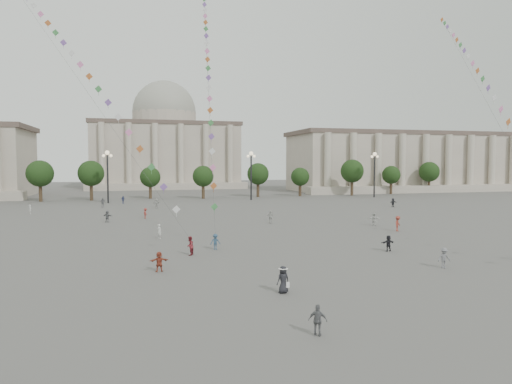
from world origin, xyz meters
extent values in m
plane|color=#4E4B49|center=(0.00, 0.00, 0.00)|extent=(360.00, 360.00, 0.00)
cube|color=#A89D8D|center=(75.00, 95.00, 8.00)|extent=(80.00, 22.00, 16.00)
cube|color=brown|center=(75.00, 95.00, 16.60)|extent=(81.60, 22.44, 1.20)
cube|color=#A89D8D|center=(75.00, 82.00, 1.00)|extent=(84.00, 4.00, 2.00)
cube|color=#A89D8D|center=(0.00, 130.00, 10.00)|extent=(46.00, 30.00, 20.00)
cube|color=brown|center=(0.00, 130.00, 20.60)|extent=(46.92, 30.60, 1.20)
cube|color=#A89D8D|center=(0.00, 113.00, 1.00)|extent=(48.30, 4.00, 2.00)
cylinder|color=#A89D8D|center=(0.00, 130.00, 22.50)|extent=(21.00, 21.00, 5.00)
sphere|color=gray|center=(0.00, 130.00, 25.00)|extent=(21.00, 21.00, 21.00)
cylinder|color=#382B1C|center=(-30.00, 78.00, 1.76)|extent=(0.70, 0.70, 3.52)
sphere|color=black|center=(-30.00, 78.00, 5.44)|extent=(5.12, 5.12, 5.12)
cylinder|color=#382B1C|center=(-18.00, 78.00, 1.76)|extent=(0.70, 0.70, 3.52)
sphere|color=black|center=(-18.00, 78.00, 5.44)|extent=(5.12, 5.12, 5.12)
cylinder|color=#382B1C|center=(-6.00, 78.00, 1.76)|extent=(0.70, 0.70, 3.52)
sphere|color=black|center=(-6.00, 78.00, 5.44)|extent=(5.12, 5.12, 5.12)
cylinder|color=#382B1C|center=(6.00, 78.00, 1.76)|extent=(0.70, 0.70, 3.52)
sphere|color=black|center=(6.00, 78.00, 5.44)|extent=(5.12, 5.12, 5.12)
cylinder|color=#382B1C|center=(18.00, 78.00, 1.76)|extent=(0.70, 0.70, 3.52)
sphere|color=black|center=(18.00, 78.00, 5.44)|extent=(5.12, 5.12, 5.12)
cylinder|color=#382B1C|center=(30.00, 78.00, 1.76)|extent=(0.70, 0.70, 3.52)
sphere|color=black|center=(30.00, 78.00, 5.44)|extent=(5.12, 5.12, 5.12)
cylinder|color=#382B1C|center=(42.00, 78.00, 1.76)|extent=(0.70, 0.70, 3.52)
sphere|color=black|center=(42.00, 78.00, 5.44)|extent=(5.12, 5.12, 5.12)
cylinder|color=#382B1C|center=(54.00, 78.00, 1.76)|extent=(0.70, 0.70, 3.52)
sphere|color=black|center=(54.00, 78.00, 5.44)|extent=(5.12, 5.12, 5.12)
cylinder|color=#382B1C|center=(66.00, 78.00, 1.76)|extent=(0.70, 0.70, 3.52)
sphere|color=black|center=(66.00, 78.00, 5.44)|extent=(5.12, 5.12, 5.12)
cylinder|color=#262628|center=(-15.00, 70.00, 5.00)|extent=(0.36, 0.36, 10.00)
sphere|color=#FFE5B2|center=(-15.00, 70.00, 10.20)|extent=(0.90, 0.90, 0.90)
sphere|color=#FFE5B2|center=(-15.70, 70.00, 9.60)|extent=(0.60, 0.60, 0.60)
sphere|color=#FFE5B2|center=(-14.30, 70.00, 9.60)|extent=(0.60, 0.60, 0.60)
cylinder|color=#262628|center=(15.00, 70.00, 5.00)|extent=(0.36, 0.36, 10.00)
sphere|color=#FFE5B2|center=(15.00, 70.00, 10.20)|extent=(0.90, 0.90, 0.90)
sphere|color=#FFE5B2|center=(14.30, 70.00, 9.60)|extent=(0.60, 0.60, 0.60)
sphere|color=#FFE5B2|center=(15.70, 70.00, 9.60)|extent=(0.60, 0.60, 0.60)
cylinder|color=#262628|center=(45.00, 70.00, 5.00)|extent=(0.36, 0.36, 10.00)
sphere|color=#FFE5B2|center=(45.00, 70.00, 10.20)|extent=(0.90, 0.90, 0.90)
sphere|color=#FFE5B2|center=(44.30, 70.00, 9.60)|extent=(0.60, 0.60, 0.60)
sphere|color=#FFE5B2|center=(45.70, 70.00, 9.60)|extent=(0.60, 0.60, 0.60)
imported|color=navy|center=(-12.02, 68.00, 0.78)|extent=(0.96, 0.84, 1.55)
imported|color=black|center=(13.34, 10.51, 0.75)|extent=(1.42, 0.58, 1.49)
imported|color=#BCBCB7|center=(-5.91, 56.56, 0.87)|extent=(1.61, 1.38, 1.75)
imported|color=slate|center=(13.93, 3.34, 0.80)|extent=(1.08, 0.68, 1.61)
imported|color=silver|center=(20.68, 26.34, 0.84)|extent=(1.64, 0.91, 1.68)
imported|color=maroon|center=(21.02, 21.28, 0.92)|extent=(1.34, 1.29, 1.83)
imported|color=black|center=(36.51, 47.78, 0.83)|extent=(1.62, 0.86, 1.66)
imported|color=silver|center=(-25.86, 52.44, 0.74)|extent=(0.53, 0.63, 1.49)
imported|color=slate|center=(-13.27, 38.69, 0.82)|extent=(1.51, 1.30, 1.64)
imported|color=silver|center=(-6.95, 22.98, 0.80)|extent=(0.64, 0.70, 1.60)
imported|color=slate|center=(-15.45, 61.09, 0.88)|extent=(1.09, 0.62, 1.75)
imported|color=#A0342B|center=(-8.10, 41.74, 0.77)|extent=(0.87, 1.12, 1.53)
imported|color=#B5B6B1|center=(8.19, 31.86, 0.87)|extent=(1.10, 0.75, 1.74)
imported|color=#9D3F2A|center=(-7.66, 7.75, 0.77)|extent=(1.45, 0.51, 1.54)
imported|color=#5D5E61|center=(-0.95, -7.20, 0.76)|extent=(0.96, 0.74, 1.52)
imported|color=maroon|center=(-4.74, 13.28, 0.85)|extent=(0.96, 1.03, 1.70)
imported|color=navy|center=(-2.11, 15.30, 0.76)|extent=(1.03, 0.66, 1.51)
imported|color=black|center=(-0.34, 0.01, 0.86)|extent=(0.96, 0.76, 1.72)
cone|color=white|center=(-0.34, 0.01, 1.62)|extent=(0.52, 0.52, 0.14)
cylinder|color=white|center=(-0.34, 0.01, 1.56)|extent=(0.60, 0.60, 0.02)
cube|color=white|center=(-0.09, -0.14, 0.55)|extent=(0.22, 0.10, 0.35)
cylinder|color=#3F3F3F|center=(-16.11, 28.88, 18.67)|extent=(0.02, 0.02, 51.67)
cube|color=white|center=(-5.77, 14.70, 3.98)|extent=(0.76, 0.25, 0.76)
cube|color=#8256AD|center=(-6.80, 16.12, 5.97)|extent=(0.76, 0.25, 0.76)
cube|color=#418E4A|center=(-7.84, 17.54, 7.81)|extent=(0.76, 0.25, 0.76)
cube|color=#C0632D|center=(-8.87, 18.96, 9.56)|extent=(0.76, 0.25, 0.76)
cube|color=pink|center=(-9.91, 20.37, 11.25)|extent=(0.76, 0.25, 0.76)
cube|color=white|center=(-10.94, 21.79, 12.88)|extent=(0.76, 0.25, 0.76)
cube|color=#8256AD|center=(-11.97, 23.21, 14.47)|extent=(0.76, 0.25, 0.76)
cube|color=#418E4A|center=(-13.01, 24.63, 16.03)|extent=(0.76, 0.25, 0.76)
cube|color=#C0632D|center=(-14.04, 26.04, 17.56)|extent=(0.76, 0.25, 0.76)
cube|color=pink|center=(-15.07, 27.46, 19.07)|extent=(0.76, 0.25, 0.76)
cube|color=white|center=(-16.11, 28.88, 20.55)|extent=(0.76, 0.25, 0.76)
cube|color=#8256AD|center=(-17.14, 30.30, 22.01)|extent=(0.76, 0.25, 0.76)
cube|color=#418E4A|center=(-18.18, 31.71, 23.46)|extent=(0.76, 0.25, 0.76)
cube|color=#C0632D|center=(-19.21, 33.13, 24.89)|extent=(0.76, 0.25, 0.76)
cube|color=pink|center=(-20.24, 34.55, 26.30)|extent=(0.76, 0.25, 0.76)
cube|color=white|center=(-21.28, 35.97, 27.70)|extent=(0.76, 0.25, 0.76)
cylinder|color=#3F3F3F|center=(0.47, 37.47, 23.47)|extent=(0.02, 0.02, 62.66)
cube|color=#418E4A|center=(-1.94, 16.77, 3.94)|extent=(0.76, 0.25, 0.76)
cube|color=#C0632D|center=(-1.77, 18.25, 5.90)|extent=(0.76, 0.25, 0.76)
cube|color=pink|center=(-1.60, 19.73, 7.71)|extent=(0.76, 0.25, 0.76)
cube|color=white|center=(-1.42, 21.21, 9.43)|extent=(0.76, 0.25, 0.76)
cube|color=#8256AD|center=(-1.25, 22.69, 11.08)|extent=(0.76, 0.25, 0.76)
cube|color=#418E4A|center=(-1.08, 24.17, 12.69)|extent=(0.76, 0.25, 0.76)
cube|color=#C0632D|center=(-0.91, 25.65, 14.26)|extent=(0.76, 0.25, 0.76)
cube|color=pink|center=(-0.73, 27.12, 15.79)|extent=(0.76, 0.25, 0.76)
cube|color=white|center=(-0.56, 28.60, 17.29)|extent=(0.76, 0.25, 0.76)
cube|color=#8256AD|center=(-0.39, 30.08, 18.77)|extent=(0.76, 0.25, 0.76)
cube|color=#418E4A|center=(-0.22, 31.56, 20.23)|extent=(0.76, 0.25, 0.76)
cube|color=#C0632D|center=(-0.05, 33.04, 21.67)|extent=(0.76, 0.25, 0.76)
cube|color=pink|center=(0.13, 34.52, 23.09)|extent=(0.76, 0.25, 0.76)
cube|color=white|center=(0.30, 36.00, 24.49)|extent=(0.76, 0.25, 0.76)
cube|color=#8256AD|center=(0.47, 37.47, 25.88)|extent=(0.76, 0.25, 0.76)
cube|color=#418E4A|center=(0.64, 38.95, 27.26)|extent=(0.76, 0.25, 0.76)
cube|color=#C0632D|center=(0.82, 40.43, 28.62)|extent=(0.76, 0.25, 0.76)
cube|color=pink|center=(0.99, 41.91, 29.97)|extent=(0.76, 0.25, 0.76)
cube|color=white|center=(1.16, 43.39, 31.31)|extent=(0.76, 0.25, 0.76)
cube|color=#8256AD|center=(1.33, 44.87, 32.64)|extent=(0.76, 0.25, 0.76)
cylinder|color=#3F3F3F|center=(30.67, 19.67, 17.02)|extent=(0.02, 0.02, 58.16)
cube|color=#C0632D|center=(26.03, 10.21, 12.20)|extent=(0.76, 0.25, 0.76)
cube|color=pink|center=(27.06, 12.31, 13.70)|extent=(0.76, 0.25, 0.76)
cube|color=white|center=(28.09, 14.41, 15.17)|extent=(0.76, 0.25, 0.76)
cube|color=#8256AD|center=(29.12, 16.52, 16.61)|extent=(0.76, 0.25, 0.76)
cube|color=#418E4A|center=(30.15, 18.62, 18.02)|extent=(0.76, 0.25, 0.76)
cube|color=#C0632D|center=(31.18, 20.72, 19.42)|extent=(0.76, 0.25, 0.76)
cube|color=pink|center=(32.21, 22.83, 20.79)|extent=(0.76, 0.25, 0.76)
cube|color=white|center=(33.24, 24.93, 22.15)|extent=(0.76, 0.25, 0.76)
cube|color=#8256AD|center=(34.27, 27.03, 23.49)|extent=(0.76, 0.25, 0.76)
cube|color=#418E4A|center=(35.30, 29.14, 24.82)|extent=(0.76, 0.25, 0.76)
cube|color=#C0632D|center=(36.33, 31.24, 26.14)|extent=(0.76, 0.25, 0.76)
cube|color=pink|center=(37.36, 33.34, 27.44)|extent=(0.76, 0.25, 0.76)
cube|color=white|center=(38.39, 35.45, 28.73)|extent=(0.76, 0.25, 0.76)
cube|color=#8256AD|center=(39.42, 37.55, 30.01)|extent=(0.76, 0.25, 0.76)
cube|color=#418E4A|center=(40.45, 39.65, 31.28)|extent=(0.76, 0.25, 0.76)
cube|color=#C0632D|center=(41.48, 41.76, 32.54)|extent=(0.76, 0.25, 0.76)
camera|label=1|loc=(-9.14, -26.97, 8.25)|focal=32.00mm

